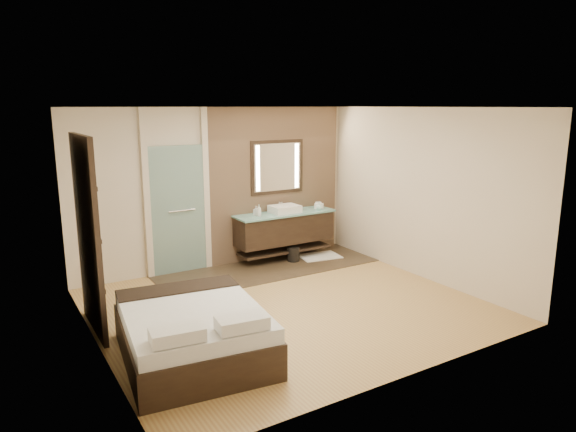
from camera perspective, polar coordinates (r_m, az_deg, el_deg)
floor at (r=7.22m, az=-0.04°, el=-9.95°), size 5.00×5.00×0.00m
tile_strip at (r=8.80m, az=-2.14°, el=-5.79°), size 3.80×1.30×0.01m
stone_wall at (r=9.25m, az=-1.36°, el=3.66°), size 2.60×0.08×2.70m
vanity at (r=9.16m, az=-0.42°, el=-1.34°), size 1.85×0.55×0.88m
mirror_unit at (r=9.17m, az=-1.20°, el=5.47°), size 1.06×0.04×0.96m
frosted_door at (r=8.52m, az=-12.15°, el=1.24°), size 1.10×0.12×2.70m
shoji_partition at (r=6.58m, az=-21.30°, el=-1.96°), size 0.06×1.20×2.40m
bed at (r=5.85m, az=-10.49°, el=-12.58°), size 1.67×1.99×0.70m
bath_mat at (r=9.44m, az=3.52°, el=-4.49°), size 0.79×0.60×0.02m
waste_bin at (r=9.13m, az=0.60°, el=-4.30°), size 0.27×0.27×0.26m
tissue_box at (r=9.43m, az=3.46°, el=1.12°), size 0.14×0.14×0.10m
soap_bottle_a at (r=8.77m, az=-3.24°, el=0.62°), size 0.10×0.10×0.20m
soap_bottle_b at (r=8.87m, az=-3.57°, el=0.61°), size 0.10×0.10×0.16m
soap_bottle_c at (r=9.33m, az=3.47°, el=1.11°), size 0.12×0.12×0.14m
cup at (r=9.59m, az=3.39°, el=1.30°), size 0.13×0.13×0.10m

